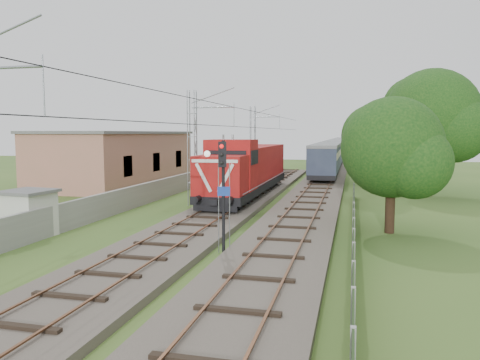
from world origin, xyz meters
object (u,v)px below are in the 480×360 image
(locomotive, at_px, (247,169))
(signal_post, at_px, (223,177))
(coach_rake, at_px, (337,148))
(relay_hut, at_px, (28,213))

(locomotive, relative_size, signal_post, 3.75)
(coach_rake, relative_size, relay_hut, 34.34)
(locomotive, relative_size, relay_hut, 7.30)
(signal_post, distance_m, relay_hut, 10.36)
(coach_rake, bearing_deg, signal_post, -91.95)
(locomotive, bearing_deg, coach_rake, 84.40)
(signal_post, bearing_deg, coach_rake, 88.05)
(locomotive, height_order, signal_post, locomotive)
(locomotive, bearing_deg, relay_hut, -115.37)
(signal_post, height_order, relay_hut, signal_post)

